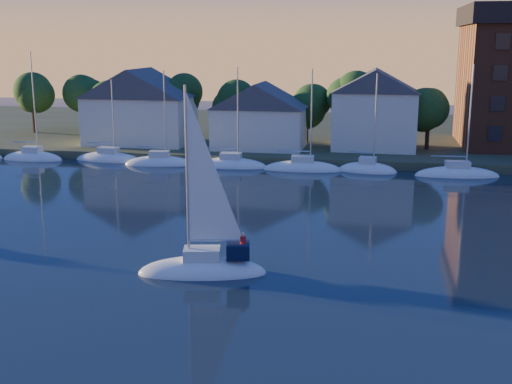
% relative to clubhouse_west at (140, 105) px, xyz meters
% --- Properties ---
extents(shoreline_land, '(160.00, 50.00, 2.00)m').
position_rel_clubhouse_west_xyz_m(shoreline_land, '(22.00, 17.00, -5.93)').
color(shoreline_land, '#384126').
rests_on(shoreline_land, ground).
extents(wooden_dock, '(120.00, 3.00, 1.00)m').
position_rel_clubhouse_west_xyz_m(wooden_dock, '(22.00, -6.00, -5.93)').
color(wooden_dock, brown).
rests_on(wooden_dock, ground).
extents(clubhouse_west, '(13.65, 9.45, 9.64)m').
position_rel_clubhouse_west_xyz_m(clubhouse_west, '(0.00, 0.00, 0.00)').
color(clubhouse_west, silver).
rests_on(clubhouse_west, shoreline_land).
extents(clubhouse_centre, '(11.55, 8.40, 8.08)m').
position_rel_clubhouse_west_xyz_m(clubhouse_centre, '(16.00, -1.00, -0.80)').
color(clubhouse_centre, silver).
rests_on(clubhouse_centre, shoreline_land).
extents(clubhouse_east, '(10.50, 8.40, 9.80)m').
position_rel_clubhouse_west_xyz_m(clubhouse_east, '(30.00, 1.00, 0.07)').
color(clubhouse_east, silver).
rests_on(clubhouse_east, shoreline_land).
extents(tree_line, '(93.40, 5.40, 8.90)m').
position_rel_clubhouse_west_xyz_m(tree_line, '(24.00, 5.00, 1.24)').
color(tree_line, '#362318').
rests_on(tree_line, shoreline_land).
extents(moored_fleet, '(63.50, 2.40, 12.05)m').
position_rel_clubhouse_west_xyz_m(moored_fleet, '(10.00, -9.00, -5.83)').
color(moored_fleet, white).
rests_on(moored_fleet, ground).
extents(hero_sailboat, '(8.29, 4.08, 12.64)m').
position_rel_clubhouse_west_xyz_m(hero_sailboat, '(20.22, -43.30, -5.39)').
color(hero_sailboat, white).
rests_on(hero_sailboat, ground).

